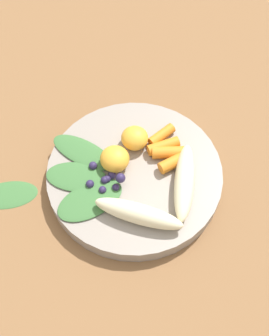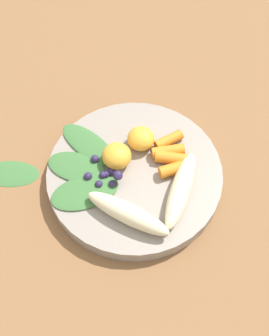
% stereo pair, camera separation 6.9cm
% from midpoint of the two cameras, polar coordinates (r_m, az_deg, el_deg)
% --- Properties ---
extents(ground_plane, '(2.40, 2.40, 0.00)m').
position_cam_midpoint_polar(ground_plane, '(0.72, -2.73, -1.74)').
color(ground_plane, brown).
extents(bowl, '(0.27, 0.27, 0.03)m').
position_cam_midpoint_polar(bowl, '(0.71, -2.77, -1.21)').
color(bowl, gray).
rests_on(bowl, ground_plane).
extents(banana_peeled_left, '(0.13, 0.10, 0.03)m').
position_cam_midpoint_polar(banana_peeled_left, '(0.67, 3.43, -1.98)').
color(banana_peeled_left, beige).
rests_on(banana_peeled_left, bowl).
extents(banana_peeled_right, '(0.08, 0.13, 0.03)m').
position_cam_midpoint_polar(banana_peeled_right, '(0.65, -2.54, -6.03)').
color(banana_peeled_right, beige).
rests_on(banana_peeled_right, bowl).
extents(orange_segment_near, '(0.05, 0.05, 0.03)m').
position_cam_midpoint_polar(orange_segment_near, '(0.69, -5.35, 0.92)').
color(orange_segment_near, '#F4A833').
rests_on(orange_segment_near, bowl).
extents(orange_segment_far, '(0.04, 0.04, 0.03)m').
position_cam_midpoint_polar(orange_segment_far, '(0.71, -2.74, 3.58)').
color(orange_segment_far, '#F4A833').
rests_on(orange_segment_far, bowl).
extents(carrot_front, '(0.05, 0.03, 0.02)m').
position_cam_midpoint_polar(carrot_front, '(0.70, 2.24, 0.56)').
color(carrot_front, orange).
rests_on(carrot_front, bowl).
extents(carrot_mid_left, '(0.05, 0.05, 0.02)m').
position_cam_midpoint_polar(carrot_mid_left, '(0.71, 1.77, 1.75)').
color(carrot_mid_left, orange).
rests_on(carrot_mid_left, bowl).
extents(carrot_mid_right, '(0.05, 0.04, 0.02)m').
position_cam_midpoint_polar(carrot_mid_right, '(0.71, 0.90, 2.56)').
color(carrot_mid_right, orange).
rests_on(carrot_mid_right, bowl).
extents(carrot_rear, '(0.05, 0.02, 0.02)m').
position_cam_midpoint_polar(carrot_rear, '(0.73, 0.71, 3.95)').
color(carrot_rear, orange).
rests_on(carrot_rear, bowl).
extents(blueberry_pile, '(0.05, 0.07, 0.03)m').
position_cam_midpoint_polar(blueberry_pile, '(0.68, -6.25, -1.62)').
color(blueberry_pile, '#2D234C').
rests_on(blueberry_pile, bowl).
extents(kale_leaf_left, '(0.06, 0.12, 0.00)m').
position_cam_midpoint_polar(kale_leaf_left, '(0.72, -9.24, 1.77)').
color(kale_leaf_left, '#3D7038').
rests_on(kale_leaf_left, bowl).
extents(kale_leaf_right, '(0.10, 0.11, 0.00)m').
position_cam_midpoint_polar(kale_leaf_right, '(0.70, -10.14, -1.33)').
color(kale_leaf_right, '#3D7038').
rests_on(kale_leaf_right, bowl).
extents(kale_leaf_rear, '(0.12, 0.09, 0.00)m').
position_cam_midpoint_polar(kale_leaf_rear, '(0.68, -8.53, -4.24)').
color(kale_leaf_rear, '#3D7038').
rests_on(kale_leaf_rear, bowl).
extents(kale_leaf_stray, '(0.10, 0.10, 0.01)m').
position_cam_midpoint_polar(kale_leaf_stray, '(0.74, -18.29, -3.40)').
color(kale_leaf_stray, '#3D7038').
rests_on(kale_leaf_stray, ground_plane).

